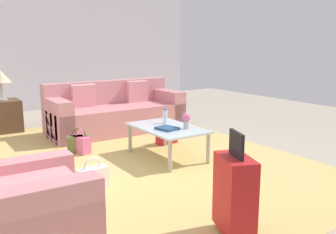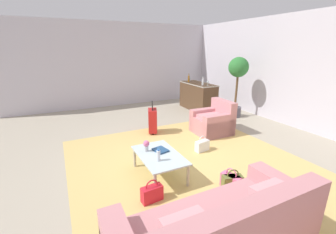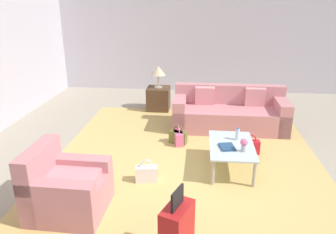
{
  "view_description": "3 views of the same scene",
  "coord_description": "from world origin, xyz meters",
  "px_view_note": "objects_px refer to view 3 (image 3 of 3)",
  "views": [
    {
      "loc": [
        -3.58,
        2.15,
        1.51
      ],
      "look_at": [
        0.16,
        -0.36,
        0.61
      ],
      "focal_mm": 40.0,
      "sensor_mm": 36.0,
      "label": 1
    },
    {
      "loc": [
        3.63,
        -1.91,
        2.2
      ],
      "look_at": [
        -0.14,
        -0.06,
        0.89
      ],
      "focal_mm": 24.0,
      "sensor_mm": 36.0,
      "label": 2
    },
    {
      "loc": [
        -4.27,
        0.02,
        2.56
      ],
      "look_at": [
        0.14,
        0.46,
        0.93
      ],
      "focal_mm": 35.0,
      "sensor_mm": 36.0,
      "label": 3
    }
  ],
  "objects_px": {
    "handbag_olive": "(178,137)",
    "handbag_red": "(250,147)",
    "side_table": "(158,99)",
    "table_lamp": "(158,71)",
    "water_bottle": "(237,134)",
    "flower_vase": "(244,144)",
    "armchair": "(64,190)",
    "coffee_table": "(231,148)",
    "handbag_white": "(146,173)",
    "handbag_pink": "(178,138)",
    "suitcase_red": "(177,232)",
    "couch": "(229,113)",
    "coffee_table_book": "(227,147)"
  },
  "relations": [
    {
      "from": "flower_vase",
      "to": "table_lamp",
      "type": "height_order",
      "value": "table_lamp"
    },
    {
      "from": "handbag_red",
      "to": "handbag_pink",
      "type": "bearing_deg",
      "value": 78.12
    },
    {
      "from": "flower_vase",
      "to": "suitcase_red",
      "type": "bearing_deg",
      "value": 154.47
    },
    {
      "from": "flower_vase",
      "to": "handbag_red",
      "type": "height_order",
      "value": "flower_vase"
    },
    {
      "from": "coffee_table",
      "to": "table_lamp",
      "type": "height_order",
      "value": "table_lamp"
    },
    {
      "from": "coffee_table",
      "to": "table_lamp",
      "type": "xyz_separation_m",
      "value": [
        2.8,
        1.5,
        0.57
      ]
    },
    {
      "from": "coffee_table",
      "to": "flower_vase",
      "type": "distance_m",
      "value": 0.32
    },
    {
      "from": "side_table",
      "to": "handbag_pink",
      "type": "height_order",
      "value": "side_table"
    },
    {
      "from": "handbag_olive",
      "to": "handbag_white",
      "type": "relative_size",
      "value": 1.0
    },
    {
      "from": "coffee_table_book",
      "to": "handbag_white",
      "type": "distance_m",
      "value": 1.28
    },
    {
      "from": "flower_vase",
      "to": "handbag_white",
      "type": "xyz_separation_m",
      "value": [
        -0.28,
        1.41,
        -0.41
      ]
    },
    {
      "from": "side_table",
      "to": "suitcase_red",
      "type": "distance_m",
      "value": 4.87
    },
    {
      "from": "handbag_olive",
      "to": "handbag_red",
      "type": "height_order",
      "value": "same"
    },
    {
      "from": "coffee_table_book",
      "to": "handbag_olive",
      "type": "distance_m",
      "value": 1.32
    },
    {
      "from": "side_table",
      "to": "handbag_olive",
      "type": "xyz_separation_m",
      "value": [
        -1.92,
        -0.61,
        -0.14
      ]
    },
    {
      "from": "coffee_table",
      "to": "handbag_pink",
      "type": "bearing_deg",
      "value": 46.26
    },
    {
      "from": "handbag_red",
      "to": "handbag_pink",
      "type": "xyz_separation_m",
      "value": [
        0.27,
        1.26,
        0.0
      ]
    },
    {
      "from": "couch",
      "to": "flower_vase",
      "type": "height_order",
      "value": "couch"
    },
    {
      "from": "table_lamp",
      "to": "handbag_olive",
      "type": "height_order",
      "value": "table_lamp"
    },
    {
      "from": "flower_vase",
      "to": "handbag_red",
      "type": "xyz_separation_m",
      "value": [
        0.8,
        -0.23,
        -0.41
      ]
    },
    {
      "from": "armchair",
      "to": "suitcase_red",
      "type": "xyz_separation_m",
      "value": [
        -0.7,
        -1.47,
        0.06
      ]
    },
    {
      "from": "handbag_olive",
      "to": "handbag_red",
      "type": "bearing_deg",
      "value": -103.2
    },
    {
      "from": "water_bottle",
      "to": "coffee_table_book",
      "type": "height_order",
      "value": "water_bottle"
    },
    {
      "from": "handbag_white",
      "to": "side_table",
      "type": "bearing_deg",
      "value": 4.21
    },
    {
      "from": "flower_vase",
      "to": "armchair",
      "type": "bearing_deg",
      "value": 114.95
    },
    {
      "from": "table_lamp",
      "to": "handbag_white",
      "type": "distance_m",
      "value": 3.41
    },
    {
      "from": "table_lamp",
      "to": "suitcase_red",
      "type": "bearing_deg",
      "value": -170.54
    },
    {
      "from": "couch",
      "to": "side_table",
      "type": "distance_m",
      "value": 1.89
    },
    {
      "from": "coffee_table",
      "to": "handbag_red",
      "type": "bearing_deg",
      "value": -33.14
    },
    {
      "from": "water_bottle",
      "to": "coffee_table_book",
      "type": "bearing_deg",
      "value": 150.64
    },
    {
      "from": "suitcase_red",
      "to": "couch",
      "type": "bearing_deg",
      "value": -11.91
    },
    {
      "from": "handbag_red",
      "to": "handbag_white",
      "type": "bearing_deg",
      "value": 123.54
    },
    {
      "from": "table_lamp",
      "to": "handbag_red",
      "type": "height_order",
      "value": "table_lamp"
    },
    {
      "from": "coffee_table_book",
      "to": "handbag_pink",
      "type": "bearing_deg",
      "value": 27.75
    },
    {
      "from": "coffee_table",
      "to": "flower_vase",
      "type": "height_order",
      "value": "flower_vase"
    },
    {
      "from": "coffee_table",
      "to": "suitcase_red",
      "type": "xyz_separation_m",
      "value": [
        -2.0,
        0.7,
        -0.01
      ]
    },
    {
      "from": "side_table",
      "to": "water_bottle",
      "type": "bearing_deg",
      "value": -148.39
    },
    {
      "from": "coffee_table",
      "to": "handbag_red",
      "type": "xyz_separation_m",
      "value": [
        0.58,
        -0.38,
        -0.24
      ]
    },
    {
      "from": "water_bottle",
      "to": "table_lamp",
      "type": "relative_size",
      "value": 0.39
    },
    {
      "from": "water_bottle",
      "to": "flower_vase",
      "type": "height_order",
      "value": "flower_vase"
    },
    {
      "from": "handbag_red",
      "to": "armchair",
      "type": "bearing_deg",
      "value": 126.41
    },
    {
      "from": "armchair",
      "to": "handbag_olive",
      "type": "height_order",
      "value": "armchair"
    },
    {
      "from": "armchair",
      "to": "handbag_pink",
      "type": "xyz_separation_m",
      "value": [
        2.14,
        -1.28,
        -0.17
      ]
    },
    {
      "from": "handbag_olive",
      "to": "handbag_white",
      "type": "bearing_deg",
      "value": 165.11
    },
    {
      "from": "side_table",
      "to": "handbag_olive",
      "type": "distance_m",
      "value": 2.02
    },
    {
      "from": "flower_vase",
      "to": "handbag_pink",
      "type": "bearing_deg",
      "value": 44.13
    },
    {
      "from": "side_table",
      "to": "table_lamp",
      "type": "distance_m",
      "value": 0.67
    },
    {
      "from": "suitcase_red",
      "to": "handbag_red",
      "type": "distance_m",
      "value": 2.81
    },
    {
      "from": "side_table",
      "to": "handbag_pink",
      "type": "distance_m",
      "value": 2.05
    },
    {
      "from": "couch",
      "to": "handbag_olive",
      "type": "relative_size",
      "value": 6.34
    }
  ]
}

